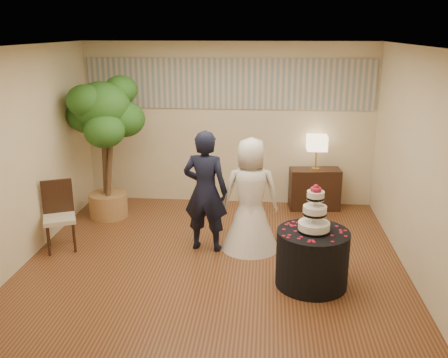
# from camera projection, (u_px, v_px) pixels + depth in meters

# --- Properties ---
(floor) EXTENTS (5.00, 5.00, 0.00)m
(floor) POSITION_uv_depth(u_px,v_px,m) (214.00, 263.00, 6.66)
(floor) COLOR brown
(floor) RESTS_ON ground
(ceiling) EXTENTS (5.00, 5.00, 0.00)m
(ceiling) POSITION_uv_depth(u_px,v_px,m) (213.00, 46.00, 5.85)
(ceiling) COLOR white
(ceiling) RESTS_ON wall_back
(wall_back) EXTENTS (5.00, 0.06, 2.80)m
(wall_back) POSITION_uv_depth(u_px,v_px,m) (229.00, 125.00, 8.64)
(wall_back) COLOR beige
(wall_back) RESTS_ON ground
(wall_front) EXTENTS (5.00, 0.06, 2.80)m
(wall_front) POSITION_uv_depth(u_px,v_px,m) (178.00, 243.00, 3.87)
(wall_front) COLOR beige
(wall_front) RESTS_ON ground
(wall_left) EXTENTS (0.06, 5.00, 2.80)m
(wall_left) POSITION_uv_depth(u_px,v_px,m) (22.00, 157.00, 6.47)
(wall_left) COLOR beige
(wall_left) RESTS_ON ground
(wall_right) EXTENTS (0.06, 5.00, 2.80)m
(wall_right) POSITION_uv_depth(u_px,v_px,m) (418.00, 166.00, 6.04)
(wall_right) COLOR beige
(wall_right) RESTS_ON ground
(mural_border) EXTENTS (4.90, 0.02, 0.85)m
(mural_border) POSITION_uv_depth(u_px,v_px,m) (229.00, 84.00, 8.42)
(mural_border) COLOR #A9A89C
(mural_border) RESTS_ON wall_back
(groom) EXTENTS (0.68, 0.50, 1.71)m
(groom) POSITION_uv_depth(u_px,v_px,m) (205.00, 191.00, 6.85)
(groom) COLOR black
(groom) RESTS_ON floor
(bride) EXTENTS (0.88, 0.88, 1.60)m
(bride) POSITION_uv_depth(u_px,v_px,m) (251.00, 194.00, 6.89)
(bride) COLOR white
(bride) RESTS_ON floor
(cake_table) EXTENTS (1.14, 1.14, 0.70)m
(cake_table) POSITION_uv_depth(u_px,v_px,m) (312.00, 258.00, 6.00)
(cake_table) COLOR black
(cake_table) RESTS_ON floor
(wedding_cake) EXTENTS (0.38, 0.38, 0.59)m
(wedding_cake) POSITION_uv_depth(u_px,v_px,m) (315.00, 208.00, 5.81)
(wedding_cake) COLOR white
(wedding_cake) RESTS_ON cake_table
(console) EXTENTS (0.88, 0.46, 0.71)m
(console) POSITION_uv_depth(u_px,v_px,m) (314.00, 189.00, 8.57)
(console) COLOR black
(console) RESTS_ON floor
(table_lamp) EXTENTS (0.33, 0.33, 0.58)m
(table_lamp) POSITION_uv_depth(u_px,v_px,m) (316.00, 153.00, 8.38)
(table_lamp) COLOR beige
(table_lamp) RESTS_ON console
(ficus_tree) EXTENTS (1.47, 1.47, 2.34)m
(ficus_tree) POSITION_uv_depth(u_px,v_px,m) (105.00, 148.00, 7.96)
(ficus_tree) COLOR #285E1D
(ficus_tree) RESTS_ON floor
(side_chair) EXTENTS (0.60, 0.61, 0.97)m
(side_chair) POSITION_uv_depth(u_px,v_px,m) (59.00, 217.00, 6.94)
(side_chair) COLOR black
(side_chair) RESTS_ON floor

